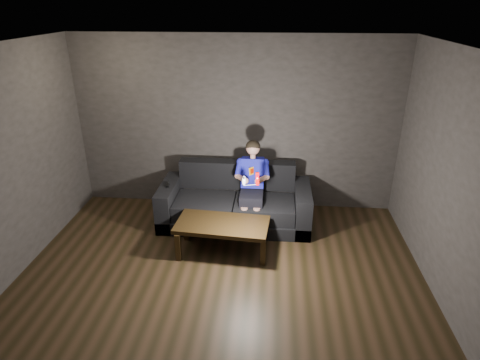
{
  "coord_description": "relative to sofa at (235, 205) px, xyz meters",
  "views": [
    {
      "loc": [
        0.58,
        -3.47,
        3.13
      ],
      "look_at": [
        0.15,
        1.55,
        0.85
      ],
      "focal_mm": 30.0,
      "sensor_mm": 36.0,
      "label": 1
    }
  ],
  "objects": [
    {
      "name": "nunchuk_white",
      "position": [
        0.17,
        -0.52,
        0.65
      ],
      "size": [
        0.06,
        0.09,
        0.14
      ],
      "color": "white",
      "rests_on": "child"
    },
    {
      "name": "right_wall",
      "position": [
        2.45,
        -1.88,
        1.07
      ],
      "size": [
        0.04,
        5.0,
        2.7
      ],
      "primitive_type": "cube",
      "color": "#34302E",
      "rests_on": "ground"
    },
    {
      "name": "back_wall",
      "position": [
        -0.05,
        0.62,
        1.07
      ],
      "size": [
        5.0,
        0.04,
        2.7
      ],
      "primitive_type": "cube",
      "color": "#34302E",
      "rests_on": "ground"
    },
    {
      "name": "child",
      "position": [
        0.25,
        -0.05,
        0.47
      ],
      "size": [
        0.5,
        0.61,
        1.22
      ],
      "color": "black",
      "rests_on": "sofa"
    },
    {
      "name": "wii_remote_red",
      "position": [
        0.35,
        -0.53,
        0.69
      ],
      "size": [
        0.05,
        0.07,
        0.18
      ],
      "color": "#C50405",
      "rests_on": "child"
    },
    {
      "name": "ceiling",
      "position": [
        -0.05,
        -1.88,
        2.42
      ],
      "size": [
        5.0,
        5.0,
        0.02
      ],
      "primitive_type": "cube",
      "color": "silver",
      "rests_on": "back_wall"
    },
    {
      "name": "coffee_table",
      "position": [
        -0.09,
        -0.82,
        0.1
      ],
      "size": [
        1.26,
        0.7,
        0.44
      ],
      "color": "black",
      "rests_on": "floor"
    },
    {
      "name": "sofa",
      "position": [
        0.0,
        0.0,
        0.0
      ],
      "size": [
        2.23,
        0.96,
        0.86
      ],
      "color": "black",
      "rests_on": "floor"
    },
    {
      "name": "floor",
      "position": [
        -0.05,
        -1.88,
        -0.28
      ],
      "size": [
        5.0,
        5.0,
        0.0
      ],
      "primitive_type": "plane",
      "color": "black",
      "rests_on": "ground"
    },
    {
      "name": "wii_remote_black",
      "position": [
        -1.0,
        -0.08,
        0.34
      ],
      "size": [
        0.08,
        0.17,
        0.03
      ],
      "color": "black",
      "rests_on": "sofa"
    }
  ]
}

